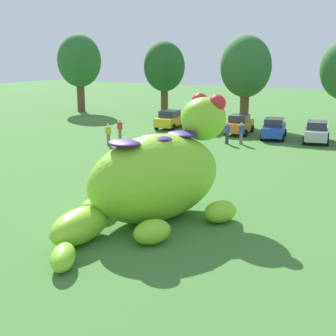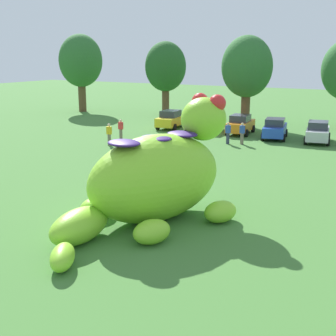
% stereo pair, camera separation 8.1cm
% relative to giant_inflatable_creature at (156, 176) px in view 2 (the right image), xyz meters
% --- Properties ---
extents(ground_plane, '(160.00, 160.00, 0.00)m').
position_rel_giant_inflatable_creature_xyz_m(ground_plane, '(-0.92, -0.56, -1.91)').
color(ground_plane, '#427533').
extents(giant_inflatable_creature, '(6.50, 10.49, 5.22)m').
position_rel_giant_inflatable_creature_xyz_m(giant_inflatable_creature, '(0.00, 0.00, 0.00)').
color(giant_inflatable_creature, '#8CD12D').
rests_on(giant_inflatable_creature, ground).
extents(car_yellow, '(2.32, 4.28, 1.72)m').
position_rel_giant_inflatable_creature_xyz_m(car_yellow, '(-11.64, 22.08, -1.05)').
color(car_yellow, yellow).
rests_on(car_yellow, ground).
extents(car_red, '(2.05, 4.16, 1.72)m').
position_rel_giant_inflatable_creature_xyz_m(car_red, '(-7.87, 22.08, -1.05)').
color(car_red, red).
rests_on(car_red, ground).
extents(car_orange, '(2.27, 4.26, 1.72)m').
position_rel_giant_inflatable_creature_xyz_m(car_orange, '(-4.72, 22.33, -1.05)').
color(car_orange, orange).
rests_on(car_orange, ground).
extents(car_blue, '(2.55, 4.36, 1.72)m').
position_rel_giant_inflatable_creature_xyz_m(car_blue, '(-1.36, 21.54, -1.05)').
color(car_blue, '#2347B7').
rests_on(car_blue, ground).
extents(car_silver, '(2.48, 4.34, 1.72)m').
position_rel_giant_inflatable_creature_xyz_m(car_silver, '(2.14, 21.58, -1.05)').
color(car_silver, '#B7BABF').
rests_on(car_silver, ground).
extents(tree_far_left, '(5.22, 5.22, 9.26)m').
position_rel_giant_inflatable_creature_xyz_m(tree_far_left, '(-27.58, 28.21, 4.15)').
color(tree_far_left, brown).
rests_on(tree_far_left, ground).
extents(tree_left, '(4.69, 4.69, 8.33)m').
position_rel_giant_inflatable_creature_xyz_m(tree_left, '(-17.13, 30.58, 3.54)').
color(tree_left, brown).
rests_on(tree_left, ground).
extents(tree_mid_left, '(4.89, 4.89, 8.69)m').
position_rel_giant_inflatable_creature_xyz_m(tree_mid_left, '(-6.00, 26.91, 3.78)').
color(tree_mid_left, brown).
rests_on(tree_mid_left, ground).
extents(spectator_near_inflatable, '(0.38, 0.26, 1.71)m').
position_rel_giant_inflatable_creature_xyz_m(spectator_near_inflatable, '(-2.86, 17.83, -1.06)').
color(spectator_near_inflatable, '#726656').
rests_on(spectator_near_inflatable, ground).
extents(spectator_mid_field, '(0.38, 0.26, 1.71)m').
position_rel_giant_inflatable_creature_xyz_m(spectator_mid_field, '(-3.89, 17.41, -1.06)').
color(spectator_mid_field, '#2D334C').
rests_on(spectator_mid_field, ground).
extents(spectator_by_cars, '(0.38, 0.26, 1.71)m').
position_rel_giant_inflatable_creature_xyz_m(spectator_by_cars, '(-11.68, 12.31, -1.06)').
color(spectator_by_cars, '#726656').
rests_on(spectator_by_cars, ground).
extents(spectator_wandering, '(0.38, 0.26, 1.71)m').
position_rel_giant_inflatable_creature_xyz_m(spectator_wandering, '(-12.30, 14.73, -1.06)').
color(spectator_wandering, '#726656').
rests_on(spectator_wandering, ground).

